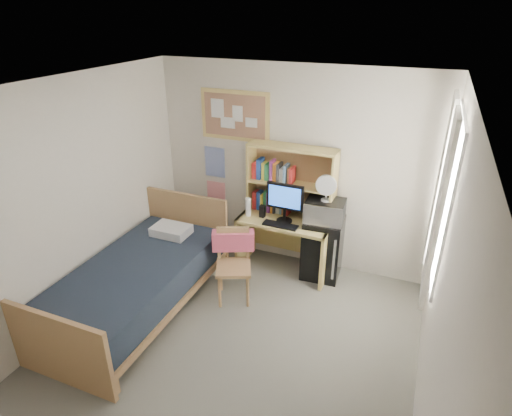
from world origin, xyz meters
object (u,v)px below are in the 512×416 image
at_px(desk, 285,244).
at_px(monitor, 285,203).
at_px(mini_fridge, 322,248).
at_px(speaker_right, 307,220).
at_px(microwave, 325,211).
at_px(bulletin_board, 235,115).
at_px(desk_fan, 327,189).
at_px(bed, 138,288).
at_px(speaker_left, 262,211).
at_px(desk_chair, 233,267).

xyz_separation_m(desk, monitor, (-0.00, -0.06, 0.62)).
relative_size(desk, mini_fridge, 1.48).
bearing_deg(speaker_right, monitor, -180.00).
bearing_deg(microwave, bulletin_board, 165.42).
bearing_deg(desk, desk_fan, 5.79).
distance_m(monitor, desk_fan, 0.55).
relative_size(bed, speaker_left, 14.10).
height_order(desk_chair, mini_fridge, desk_chair).
relative_size(desk, microwave, 2.55).
distance_m(desk, bed, 1.92).
bearing_deg(mini_fridge, speaker_right, -149.35).
bearing_deg(speaker_right, mini_fridge, 35.44).
bearing_deg(monitor, desk_fan, 12.72).
xyz_separation_m(desk, mini_fridge, (0.48, 0.06, 0.03)).
bearing_deg(desk_fan, speaker_right, -153.98).
height_order(mini_fridge, speaker_right, speaker_right).
relative_size(bulletin_board, speaker_left, 5.93).
xyz_separation_m(desk_chair, speaker_right, (0.65, 0.77, 0.38)).
bearing_deg(desk_chair, monitor, 41.40).
bearing_deg(desk_fan, bulletin_board, 165.42).
relative_size(speaker_right, desk_fan, 0.52).
bearing_deg(desk_chair, mini_fridge, 22.57).
bearing_deg(desk, mini_fridge, 8.15).
bearing_deg(microwave, desk_fan, 0.00).
bearing_deg(speaker_left, mini_fridge, 9.37).
distance_m(mini_fridge, bed, 2.30).
distance_m(monitor, speaker_left, 0.35).
distance_m(speaker_right, desk_fan, 0.45).
distance_m(desk, desk_chair, 0.91).
height_order(microwave, desk_fan, desk_fan).
xyz_separation_m(bed, microwave, (1.75, 1.48, 0.62)).
height_order(desk_chair, microwave, microwave).
height_order(desk, desk_fan, desk_fan).
bearing_deg(desk, monitor, -90.00).
bearing_deg(bed, monitor, 47.91).
height_order(desk_chair, monitor, monitor).
height_order(bed, microwave, microwave).
relative_size(bulletin_board, mini_fridge, 1.18).
bearing_deg(mini_fridge, desk_fan, -90.00).
xyz_separation_m(microwave, desk_fan, (0.00, 0.00, 0.29)).
xyz_separation_m(bulletin_board, microwave, (1.31, -0.26, -0.99)).
distance_m(bulletin_board, speaker_left, 1.27).
xyz_separation_m(desk, speaker_right, (0.30, -0.07, 0.45)).
height_order(desk_chair, desk_fan, desk_fan).
height_order(bulletin_board, bed, bulletin_board).
height_order(mini_fridge, bed, mini_fridge).
bearing_deg(speaker_left, bulletin_board, 147.64).
relative_size(desk_chair, mini_fridge, 1.10).
distance_m(mini_fridge, speaker_right, 0.47).
relative_size(bed, desk_fan, 7.27).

